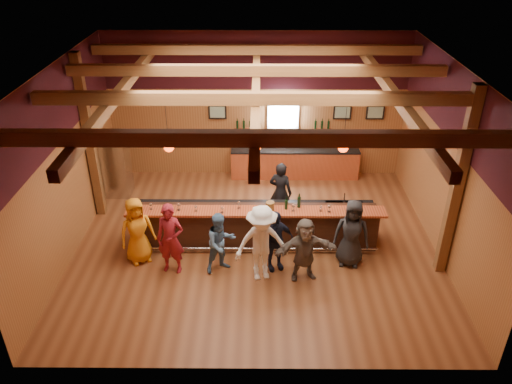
% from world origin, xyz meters
% --- Properties ---
extents(room, '(9.04, 9.00, 4.52)m').
position_xyz_m(room, '(0.00, 0.06, 3.21)').
color(room, brown).
rests_on(room, ground).
extents(bar_counter, '(6.30, 1.07, 1.11)m').
position_xyz_m(bar_counter, '(0.02, 0.15, 0.52)').
color(bar_counter, black).
rests_on(bar_counter, ground).
extents(back_bar_cabinet, '(4.00, 0.52, 0.95)m').
position_xyz_m(back_bar_cabinet, '(1.20, 3.72, 0.48)').
color(back_bar_cabinet, '#9A391C').
rests_on(back_bar_cabinet, ground).
extents(window, '(0.95, 0.09, 0.95)m').
position_xyz_m(window, '(0.80, 3.95, 2.05)').
color(window, silver).
rests_on(window, room).
extents(framed_pictures, '(5.35, 0.05, 0.45)m').
position_xyz_m(framed_pictures, '(1.67, 3.94, 2.10)').
color(framed_pictures, black).
rests_on(framed_pictures, room).
extents(wine_shelves, '(3.00, 0.18, 0.30)m').
position_xyz_m(wine_shelves, '(0.80, 3.88, 1.62)').
color(wine_shelves, '#9A391C').
rests_on(wine_shelves, room).
extents(pendant_lights, '(4.24, 0.24, 1.37)m').
position_xyz_m(pendant_lights, '(0.00, 0.00, 2.71)').
color(pendant_lights, black).
rests_on(pendant_lights, room).
extents(stainless_fridge, '(0.70, 0.70, 1.80)m').
position_xyz_m(stainless_fridge, '(-4.10, 2.60, 0.90)').
color(stainless_fridge, silver).
rests_on(stainless_fridge, ground).
extents(customer_orange, '(0.98, 0.87, 1.69)m').
position_xyz_m(customer_orange, '(-2.80, -0.69, 0.85)').
color(customer_orange, orange).
rests_on(customer_orange, ground).
extents(customer_redvest, '(0.70, 0.51, 1.76)m').
position_xyz_m(customer_redvest, '(-1.95, -1.07, 0.88)').
color(customer_redvest, maroon).
rests_on(customer_redvest, ground).
extents(customer_denim, '(0.93, 0.87, 1.52)m').
position_xyz_m(customer_denim, '(-0.80, -1.05, 0.76)').
color(customer_denim, '#5077A0').
rests_on(customer_denim, ground).
extents(customer_white, '(1.34, 0.95, 1.89)m').
position_xyz_m(customer_white, '(0.14, -1.33, 0.94)').
color(customer_white, white).
rests_on(customer_white, ground).
extents(customer_navy, '(0.98, 0.63, 1.55)m').
position_xyz_m(customer_navy, '(0.44, -0.97, 0.77)').
color(customer_navy, black).
rests_on(customer_navy, ground).
extents(customer_brown, '(1.50, 0.72, 1.56)m').
position_xyz_m(customer_brown, '(1.10, -1.31, 0.78)').
color(customer_brown, '#655A51').
rests_on(customer_brown, ground).
extents(customer_dark, '(0.92, 0.68, 1.71)m').
position_xyz_m(customer_dark, '(2.24, -0.77, 0.85)').
color(customer_dark, black).
rests_on(customer_dark, ground).
extents(bartender, '(0.73, 0.61, 1.73)m').
position_xyz_m(bartender, '(0.65, 1.15, 0.86)').
color(bartender, black).
rests_on(bartender, ground).
extents(ice_bucket, '(0.21, 0.21, 0.22)m').
position_xyz_m(ice_bucket, '(0.34, -0.17, 1.22)').
color(ice_bucket, brown).
rests_on(ice_bucket, bar_counter).
extents(bottle_a, '(0.07, 0.07, 0.33)m').
position_xyz_m(bottle_a, '(0.73, -0.11, 1.24)').
color(bottle_a, black).
rests_on(bottle_a, bar_counter).
extents(bottle_b, '(0.08, 0.08, 0.38)m').
position_xyz_m(bottle_b, '(1.05, -0.02, 1.26)').
color(bottle_b, black).
rests_on(bottle_b, bar_counter).
extents(glass_a, '(0.08, 0.08, 0.17)m').
position_xyz_m(glass_a, '(-2.54, -0.15, 1.23)').
color(glass_a, silver).
rests_on(glass_a, bar_counter).
extents(glass_b, '(0.09, 0.09, 0.20)m').
position_xyz_m(glass_b, '(-1.86, -0.18, 1.25)').
color(glass_b, silver).
rests_on(glass_b, bar_counter).
extents(glass_c, '(0.07, 0.07, 0.16)m').
position_xyz_m(glass_c, '(-1.44, -0.22, 1.22)').
color(glass_c, silver).
rests_on(glass_c, bar_counter).
extents(glass_d, '(0.07, 0.07, 0.17)m').
position_xyz_m(glass_d, '(-0.81, -0.29, 1.23)').
color(glass_d, silver).
rests_on(glass_d, bar_counter).
extents(glass_e, '(0.08, 0.08, 0.19)m').
position_xyz_m(glass_e, '(-0.41, -0.08, 1.24)').
color(glass_e, silver).
rests_on(glass_e, bar_counter).
extents(glass_f, '(0.09, 0.09, 0.20)m').
position_xyz_m(glass_f, '(0.90, -0.21, 1.25)').
color(glass_f, silver).
rests_on(glass_f, bar_counter).
extents(glass_g, '(0.07, 0.07, 0.16)m').
position_xyz_m(glass_g, '(1.56, -0.21, 1.23)').
color(glass_g, silver).
rests_on(glass_g, bar_counter).
extents(glass_h, '(0.09, 0.09, 0.19)m').
position_xyz_m(glass_h, '(1.76, -0.24, 1.25)').
color(glass_h, silver).
rests_on(glass_h, bar_counter).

